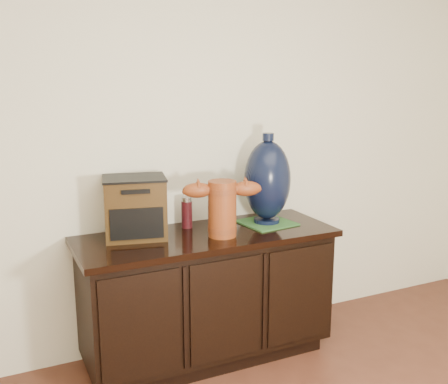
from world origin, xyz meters
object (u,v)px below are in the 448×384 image
spray_can (187,213)px  tv_radio (135,207)px  sideboard (207,295)px  lamp_base (267,181)px  terracotta_vessel (222,205)px

spray_can → tv_radio: bearing=-171.0°
sideboard → spray_can: (-0.06, 0.16, 0.46)m
sideboard → tv_radio: tv_radio is taller
sideboard → tv_radio: (-0.38, 0.11, 0.54)m
spray_can → lamp_base: bearing=-14.8°
sideboard → spray_can: 0.49m
lamp_base → sideboard: bearing=-174.7°
sideboard → tv_radio: 0.66m
terracotta_vessel → tv_radio: tv_radio is taller
terracotta_vessel → tv_radio: bearing=172.6°
terracotta_vessel → sideboard: bearing=143.6°
lamp_base → spray_can: lamp_base is taller
tv_radio → lamp_base: lamp_base is taller
terracotta_vessel → tv_radio: (-0.44, 0.19, -0.01)m
tv_radio → lamp_base: bearing=7.2°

